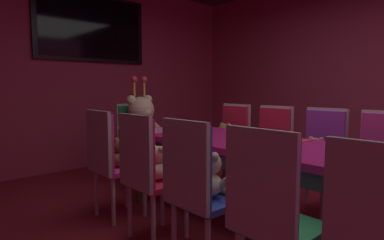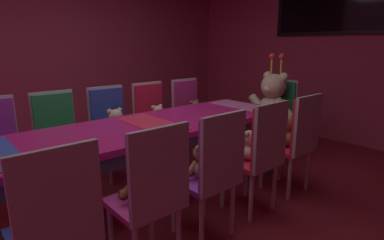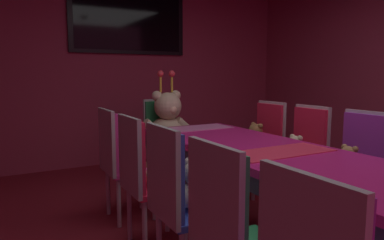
% 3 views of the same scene
% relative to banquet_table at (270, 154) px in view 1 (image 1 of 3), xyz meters
% --- Properties ---
extents(ground_plane, '(7.90, 7.90, 0.00)m').
position_rel_banquet_table_xyz_m(ground_plane, '(0.00, 0.00, -0.66)').
color(ground_plane, maroon).
extents(wall_back, '(5.20, 0.12, 2.80)m').
position_rel_banquet_table_xyz_m(wall_back, '(0.00, 3.20, 0.74)').
color(wall_back, '#99334C').
rests_on(wall_back, ground_plane).
extents(banquet_table, '(0.90, 2.93, 0.75)m').
position_rel_banquet_table_xyz_m(banquet_table, '(0.00, 0.00, 0.00)').
color(banquet_table, '#C61E72').
rests_on(banquet_table, ground_plane).
extents(chair_left_1, '(0.42, 0.41, 0.98)m').
position_rel_banquet_table_xyz_m(chair_left_1, '(-0.83, -0.56, -0.06)').
color(chair_left_1, '#268C4C').
rests_on(chair_left_1, ground_plane).
extents(chair_left_2, '(0.42, 0.41, 0.98)m').
position_rel_banquet_table_xyz_m(chair_left_2, '(-0.82, -0.00, -0.06)').
color(chair_left_2, '#2D47B2').
rests_on(chair_left_2, ground_plane).
extents(teddy_left_2, '(0.25, 0.33, 0.31)m').
position_rel_banquet_table_xyz_m(teddy_left_2, '(-0.68, -0.00, -0.06)').
color(teddy_left_2, beige).
rests_on(teddy_left_2, chair_left_2).
extents(chair_left_3, '(0.42, 0.41, 0.98)m').
position_rel_banquet_table_xyz_m(chair_left_3, '(-0.83, 0.55, -0.06)').
color(chair_left_3, red).
rests_on(chair_left_3, ground_plane).
extents(teddy_left_3, '(0.23, 0.29, 0.28)m').
position_rel_banquet_table_xyz_m(teddy_left_3, '(-0.69, 0.55, -0.08)').
color(teddy_left_3, beige).
rests_on(teddy_left_3, chair_left_3).
extents(chair_left_4, '(0.42, 0.41, 0.98)m').
position_rel_banquet_table_xyz_m(chair_left_4, '(-0.83, 1.14, -0.06)').
color(chair_left_4, '#CC338C').
rests_on(chair_left_4, ground_plane).
extents(teddy_left_4, '(0.22, 0.28, 0.27)m').
position_rel_banquet_table_xyz_m(teddy_left_4, '(-0.69, 1.14, -0.08)').
color(teddy_left_4, brown).
rests_on(teddy_left_4, chair_left_4).
extents(chair_right_1, '(0.42, 0.41, 0.98)m').
position_rel_banquet_table_xyz_m(chair_right_1, '(0.83, -0.54, -0.06)').
color(chair_right_1, '#CC338C').
rests_on(chair_right_1, ground_plane).
extents(teddy_right_1, '(0.22, 0.29, 0.27)m').
position_rel_banquet_table_xyz_m(teddy_right_1, '(0.69, -0.54, -0.08)').
color(teddy_right_1, brown).
rests_on(teddy_right_1, chair_right_1).
extents(chair_right_2, '(0.42, 0.41, 0.98)m').
position_rel_banquet_table_xyz_m(chair_right_2, '(0.83, -0.02, -0.06)').
color(chair_right_2, purple).
rests_on(chair_right_2, ground_plane).
extents(teddy_right_2, '(0.22, 0.28, 0.26)m').
position_rel_banquet_table_xyz_m(teddy_right_2, '(0.69, -0.02, -0.08)').
color(teddy_right_2, '#9E7247').
rests_on(teddy_right_2, chair_right_2).
extents(chair_right_3, '(0.42, 0.41, 0.98)m').
position_rel_banquet_table_xyz_m(chair_right_3, '(0.82, 0.54, -0.06)').
color(chair_right_3, red).
rests_on(chair_right_3, ground_plane).
extents(teddy_right_3, '(0.22, 0.28, 0.26)m').
position_rel_banquet_table_xyz_m(teddy_right_3, '(0.67, 0.54, -0.08)').
color(teddy_right_3, beige).
rests_on(teddy_right_3, chair_right_3).
extents(chair_right_4, '(0.42, 0.41, 0.98)m').
position_rel_banquet_table_xyz_m(chair_right_4, '(0.82, 1.11, -0.06)').
color(chair_right_4, red).
rests_on(chair_right_4, ground_plane).
extents(teddy_right_4, '(0.25, 0.33, 0.31)m').
position_rel_banquet_table_xyz_m(teddy_right_4, '(0.67, 1.11, -0.07)').
color(teddy_right_4, olive).
rests_on(teddy_right_4, chair_right_4).
extents(throne_chair, '(0.41, 0.42, 0.98)m').
position_rel_banquet_table_xyz_m(throne_chair, '(0.00, 2.01, -0.06)').
color(throne_chair, '#268C4C').
rests_on(throne_chair, ground_plane).
extents(king_teddy_bear, '(0.67, 0.52, 0.86)m').
position_rel_banquet_table_xyz_m(king_teddy_bear, '(0.00, 1.84, 0.08)').
color(king_teddy_bear, beige).
rests_on(king_teddy_bear, throne_chair).
extents(wall_tv, '(1.68, 0.06, 0.97)m').
position_rel_banquet_table_xyz_m(wall_tv, '(0.00, 3.11, 1.39)').
color(wall_tv, black).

